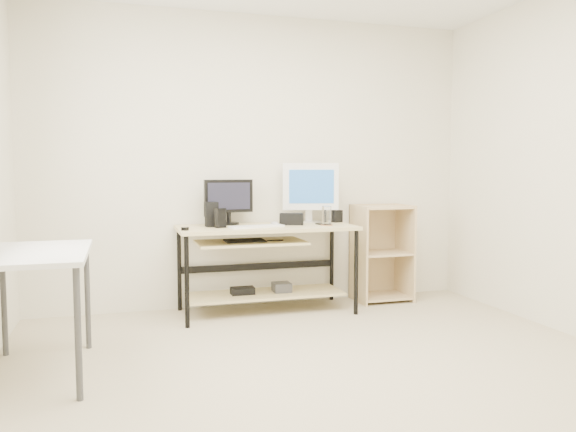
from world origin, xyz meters
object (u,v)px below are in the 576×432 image
(side_table, at_px, (35,264))
(black_monitor, at_px, (229,199))
(desk, at_px, (263,250))
(shelf_unit, at_px, (380,252))
(audio_controller, at_px, (220,218))
(white_imac, at_px, (311,188))

(side_table, xyz_separation_m, black_monitor, (1.39, 1.25, 0.30))
(desk, relative_size, black_monitor, 3.49)
(side_table, bearing_deg, desk, 32.65)
(shelf_unit, height_order, audio_controller, audio_controller)
(side_table, distance_m, white_imac, 2.50)
(side_table, height_order, black_monitor, black_monitor)
(side_table, xyz_separation_m, white_imac, (2.14, 1.23, 0.39))
(desk, relative_size, shelf_unit, 1.67)
(side_table, xyz_separation_m, shelf_unit, (2.83, 1.22, -0.22))
(side_table, height_order, audio_controller, audio_controller)
(desk, xyz_separation_m, black_monitor, (-0.26, 0.19, 0.44))
(white_imac, bearing_deg, black_monitor, -167.64)
(shelf_unit, xyz_separation_m, audio_controller, (-1.55, -0.22, 0.38))
(shelf_unit, bearing_deg, audio_controller, -171.88)
(shelf_unit, height_order, black_monitor, black_monitor)
(side_table, distance_m, shelf_unit, 3.09)
(side_table, bearing_deg, black_monitor, 41.93)
(shelf_unit, bearing_deg, side_table, -156.67)
(shelf_unit, distance_m, black_monitor, 1.53)
(black_monitor, bearing_deg, shelf_unit, -7.03)
(desk, distance_m, black_monitor, 0.54)
(audio_controller, bearing_deg, shelf_unit, -15.37)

